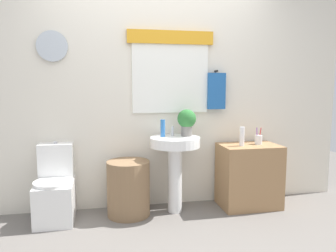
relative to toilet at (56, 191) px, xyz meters
The scene contains 11 objects.
ground_plane 1.40m from the toilet, 40.21° to the right, with size 8.00×8.00×0.00m, color slate.
back_wall 1.48m from the toilet, 14.00° to the left, with size 4.40×0.18×2.60m.
toilet is the anchor object (origin of this frame).
laundry_hamper 0.72m from the toilet, ahead, with size 0.44×0.44×0.57m, color #846647.
pedestal_sink 1.25m from the toilet, ahead, with size 0.52×0.52×0.80m.
faucet 1.34m from the toilet, ahead, with size 0.03×0.03×0.10m, color silver.
wooden_cabinet 2.05m from the toilet, ahead, with size 0.64×0.44×0.69m, color #9E754C.
soap_bottle 1.25m from the toilet, ahead, with size 0.05×0.05×0.18m, color #2D6BB7.
potted_plant 1.51m from the toilet, ahead, with size 0.20×0.20×0.28m.
lotion_bottle 2.00m from the toilet, ahead, with size 0.05×0.05×0.21m, color white.
toothbrush_cup 2.21m from the toilet, ahead, with size 0.08×0.08×0.18m.
Camera 1 is at (-0.56, -2.41, 1.33)m, focal length 34.77 mm.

